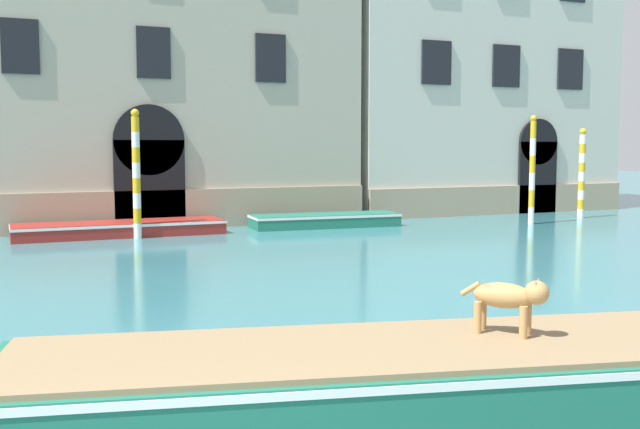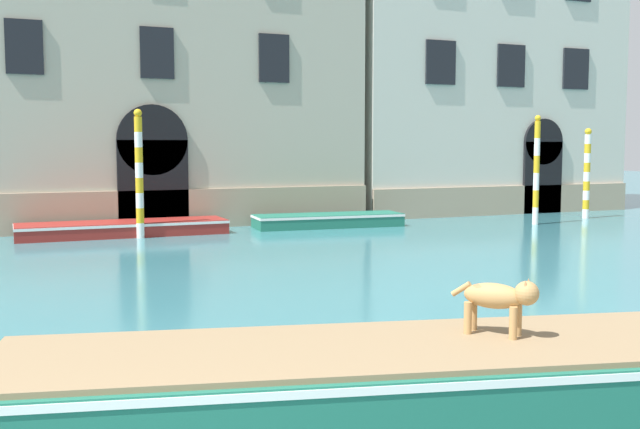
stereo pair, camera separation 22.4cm
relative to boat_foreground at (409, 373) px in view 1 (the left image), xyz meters
The scene contains 8 objects.
palazzo_right 26.11m from the boat_foreground, 54.85° to the left, with size 12.08×6.13×12.74m.
boat_foreground is the anchor object (origin of this frame).
dog_on_deck 1.43m from the boat_foreground, ahead, with size 0.70×0.83×0.66m.
boat_moored_near_palazzo 16.58m from the boat_foreground, 92.08° to the left, with size 6.31×1.67×0.44m.
boat_moored_far 17.50m from the boat_foreground, 69.27° to the left, with size 5.19×1.83×0.45m.
mooring_pole_0 19.54m from the boat_foreground, 47.23° to the left, with size 0.21×0.21×3.82m.
mooring_pole_1 22.48m from the boat_foreground, 43.05° to the left, with size 0.25×0.25×3.41m.
mooring_pole_2 15.82m from the boat_foreground, 90.79° to the left, with size 0.24×0.24×3.85m.
Camera 1 is at (-0.46, -3.21, 2.82)m, focal length 42.00 mm.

